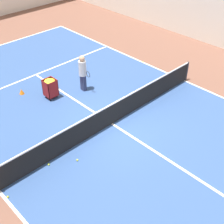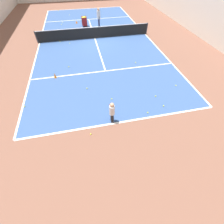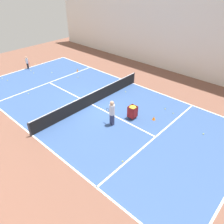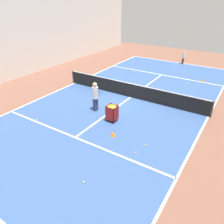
{
  "view_description": "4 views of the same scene",
  "coord_description": "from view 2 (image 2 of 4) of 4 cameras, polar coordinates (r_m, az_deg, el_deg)",
  "views": [
    {
      "loc": [
        -6.94,
        -7.21,
        7.91
      ],
      "look_at": [
        0.0,
        0.0,
        0.6
      ],
      "focal_mm": 50.0,
      "sensor_mm": 36.0,
      "label": 1
    },
    {
      "loc": [
        -1.43,
        -14.68,
        5.83
      ],
      "look_at": [
        -0.48,
        -10.14,
        0.69
      ],
      "focal_mm": 24.0,
      "sensor_mm": 36.0,
      "label": 2
    },
    {
      "loc": [
        9.4,
        10.67,
        8.55
      ],
      "look_at": [
        0.85,
        2.83,
        0.98
      ],
      "focal_mm": 35.0,
      "sensor_mm": 36.0,
      "label": 3
    },
    {
      "loc": [
        -6.24,
        12.07,
        6.08
      ],
      "look_at": [
        -0.64,
        3.34,
        0.55
      ],
      "focal_mm": 35.0,
      "sensor_mm": 36.0,
      "label": 4
    }
  ],
  "objects": [
    {
      "name": "tennis_ball_2",
      "position": [
        15.74,
        -19.21,
        23.99
      ],
      "size": [
        0.07,
        0.07,
        0.07
      ],
      "primitive_type": "sphere",
      "color": "yellow",
      "rests_on": "ground"
    },
    {
      "name": "tennis_ball_5",
      "position": [
        20.04,
        -18.73,
        29.07
      ],
      "size": [
        0.07,
        0.07,
        0.07
      ],
      "primitive_type": "sphere",
      "color": "yellow",
      "rests_on": "ground"
    },
    {
      "name": "line_service_near",
      "position": [
        10.83,
        -2.51,
        15.35
      ],
      "size": [
        10.02,
        0.1,
        0.0
      ],
      "primitive_type": "cube",
      "color": "white",
      "rests_on": "ground"
    },
    {
      "name": "tennis_ball_7",
      "position": [
        7.03,
        -8.13,
        -8.32
      ],
      "size": [
        0.07,
        0.07,
        0.07
      ],
      "primitive_type": "sphere",
      "color": "yellow",
      "rests_on": "ground"
    },
    {
      "name": "training_cone_0",
      "position": [
        10.74,
        -20.92,
        12.87
      ],
      "size": [
        0.17,
        0.17,
        0.34
      ],
      "primitive_type": "cone",
      "color": "orange",
      "rests_on": "ground"
    },
    {
      "name": "tennis_net",
      "position": [
        15.68,
        -6.73,
        27.85
      ],
      "size": [
        10.32,
        0.1,
        1.0
      ],
      "color": "#2D2D33",
      "rests_on": "ground"
    },
    {
      "name": "ball_cart",
      "position": [
        18.77,
        -10.57,
        31.28
      ],
      "size": [
        0.53,
        0.52,
        0.94
      ],
      "color": "maroon",
      "rests_on": "ground"
    },
    {
      "name": "player_near_baseline",
      "position": [
        6.91,
        -0.03,
        0.22
      ],
      "size": [
        0.26,
        0.58,
        1.26
      ],
      "rotation": [
        0.0,
        0.0,
        1.53
      ],
      "color": "black",
      "rests_on": "ground"
    },
    {
      "name": "tennis_ball_10",
      "position": [
        9.04,
        16.28,
        5.84
      ],
      "size": [
        0.07,
        0.07,
        0.07
      ],
      "primitive_type": "sphere",
      "color": "yellow",
      "rests_on": "ground"
    },
    {
      "name": "tennis_ball_3",
      "position": [
        15.78,
        -25.78,
        22.11
      ],
      "size": [
        0.07,
        0.07,
        0.07
      ],
      "primitive_type": "sphere",
      "color": "yellow",
      "rests_on": "ground"
    },
    {
      "name": "tennis_ball_18",
      "position": [
        11.65,
        -16.13,
        16.25
      ],
      "size": [
        0.07,
        0.07,
        0.07
      ],
      "primitive_type": "sphere",
      "color": "yellow",
      "rests_on": "ground"
    },
    {
      "name": "tennis_ball_9",
      "position": [
        23.13,
        -15.9,
        32.01
      ],
      "size": [
        0.07,
        0.07,
        0.07
      ],
      "primitive_type": "sphere",
      "color": "yellow",
      "rests_on": "ground"
    },
    {
      "name": "coach_at_net",
      "position": [
        18.29,
        -5.12,
        32.54
      ],
      "size": [
        0.38,
        0.69,
        1.77
      ],
      "rotation": [
        0.0,
        0.0,
        -1.65
      ],
      "color": "#2D3351",
      "rests_on": "ground"
    },
    {
      "name": "tennis_ball_4",
      "position": [
        21.45,
        0.36,
        32.27
      ],
      "size": [
        0.07,
        0.07,
        0.07
      ],
      "primitive_type": "sphere",
      "color": "yellow",
      "rests_on": "ground"
    },
    {
      "name": "line_baseline_far",
      "position": [
        25.68,
        -10.17,
        34.26
      ],
      "size": [
        10.02,
        0.1,
        0.0
      ],
      "primitive_type": "cube",
      "color": "white",
      "rests_on": "ground"
    },
    {
      "name": "line_service_far",
      "position": [
        21.2,
        -8.89,
        31.54
      ],
      "size": [
        10.02,
        0.1,
        0.0
      ],
      "primitive_type": "cube",
      "color": "white",
      "rests_on": "ground"
    },
    {
      "name": "line_sideline_left",
      "position": [
        16.19,
        -25.89,
        22.56
      ],
      "size": [
        0.1,
        20.58,
        0.0
      ],
      "primitive_type": "cube",
      "color": "white",
      "rests_on": "ground"
    },
    {
      "name": "tennis_ball_14",
      "position": [
        8.51,
        -0.13,
        5.01
      ],
      "size": [
        0.07,
        0.07,
        0.07
      ],
      "primitive_type": "sphere",
      "color": "yellow",
      "rests_on": "ground"
    },
    {
      "name": "training_cone_1",
      "position": [
        20.06,
        -13.36,
        30.39
      ],
      "size": [
        0.24,
        0.24,
        0.25
      ],
      "primitive_type": "cone",
      "color": "orange",
      "rests_on": "ground"
    },
    {
      "name": "court_playing_area",
      "position": [
        15.86,
        -6.55,
        26.1
      ],
      "size": [
        10.02,
        20.58,
        0.0
      ],
      "color": "#335189",
      "rests_on": "ground"
    },
    {
      "name": "tennis_ball_6",
      "position": [
        20.72,
        -18.31,
        29.75
      ],
      "size": [
        0.07,
        0.07,
        0.07
      ],
      "primitive_type": "sphere",
      "color": "yellow",
      "rests_on": "ground"
    },
    {
      "name": "tennis_ball_19",
      "position": [
        9.35,
        -9.54,
        8.87
      ],
      "size": [
        0.07,
        0.07,
        0.07
      ],
      "primitive_type": "sphere",
      "color": "yellow",
      "rests_on": "ground"
    },
    {
      "name": "tennis_ball_16",
      "position": [
        8.0,
        13.48,
        -0.21
      ],
      "size": [
        0.07,
        0.07,
        0.07
      ],
      "primitive_type": "sphere",
      "color": "yellow",
      "rests_on": "ground"
    },
    {
      "name": "line_baseline_near",
      "position": [
        7.43,
        3.86,
        -3.84
      ],
      "size": [
        10.02,
        0.1,
        0.0
      ],
      "primitive_type": "cube",
      "color": "white",
      "rests_on": "ground"
    },
    {
      "name": "tennis_ball_12",
      "position": [
        10.25,
        23.17,
        9.31
      ],
      "size": [
        0.07,
        0.07,
        0.07
      ],
      "primitive_type": "sphere",
      "color": "yellow",
      "rests_on": "ground"
    },
    {
      "name": "tennis_ball_0",
      "position": [
        15.19,
        -15.83,
        23.91
      ],
      "size": [
        0.07,
        0.07,
        0.07
      ],
      "primitive_type": "sphere",
      "color": "yellow",
      "rests_on": "ground"
    },
    {
      "name": "tennis_ball_13",
      "position": [
        11.86,
        8.98,
        18.11
      ],
      "size": [
        0.07,
        0.07,
        0.07
      ],
      "primitive_type": "sphere",
      "color": "yellow",
      "rests_on": "ground"
    },
    {
      "name": "tennis_ball_20",
      "position": [
        16.44,
        -19.34,
        24.96
      ],
      "size": [
        0.07,
        0.07,
        0.07
      ],
      "primitive_type": "sphere",
      "color": "yellow",
      "rests_on": "ground"
    },
    {
      "name": "ground_plane",
      "position": [
        15.86,
        -6.55,
        26.1
      ],
      "size": [
        34.15,
        34.15,
        0.0
      ],
      "primitive_type": "plane",
      "color": "brown"
    },
    {
      "name": "tennis_ball_8",
      "position": [
        19.46,
        9.25,
        30.12
      ],
      "size": [
        0.07,
        0.07,
        0.07
      ],
      "primitive_type": "sphere",
      "color": "yellow",
      "rests_on": "ground"
    },
    {
      "name": "tennis_ball_1",
      "position": [
        9.37,
        -30.41,
        1.86
      ],
      "size": [
        0.07,
        0.07,
        0.07
      ],
      "primitive_type": "sphere",
      "color": "yellow",
      "rests_on": "ground"
    },
    {
      "name": "tennis_ball_15",
      "position": [
        25.51,
        -19.71,
        32.65
      ],
      "size": [
        0.07,
        0.07,
        0.07
      ],
      "primitive_type": "sphere",
      "color": "yellow",
      "rests_on": "ground"
    },
    {
      "name": "line_sideline_right",
      "position": [
        17.06,
        12.46,
        27.02
      ],
      "size": [
        0.1,
        20.58,
        0.0
      ],
      "primitive_type": "cube",
      "color": "white",
      "rests_on": "ground"
    },
    {
      "name": "line_centre_service",
      "position": [
        15.86,
        -6.55,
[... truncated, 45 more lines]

